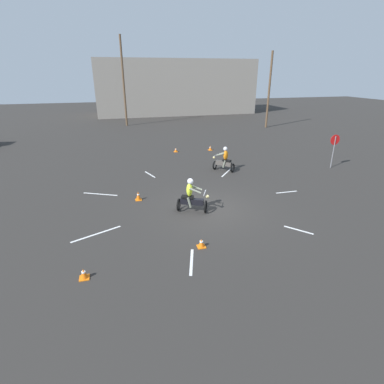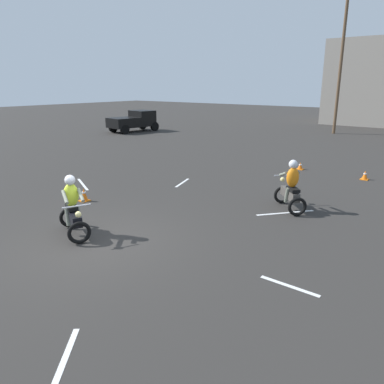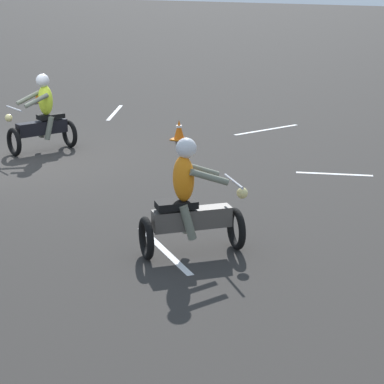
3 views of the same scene
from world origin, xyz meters
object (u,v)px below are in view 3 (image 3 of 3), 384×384
at_px(motorcycle_rider_background, 190,204).
at_px(motorcycle_rider_foreground, 43,118).
at_px(traffic_cone_mid_center, 179,130).
at_px(traffic_cone_near_left, 38,96).

bearing_deg(motorcycle_rider_background, motorcycle_rider_foreground, -168.98).
bearing_deg(traffic_cone_mid_center, traffic_cone_near_left, -111.44).
distance_m(motorcycle_rider_foreground, traffic_cone_near_left, 6.09).
xyz_separation_m(motorcycle_rider_foreground, traffic_cone_near_left, (-4.63, -3.92, -0.55)).
height_order(traffic_cone_near_left, traffic_cone_mid_center, traffic_cone_mid_center).
distance_m(traffic_cone_near_left, traffic_cone_mid_center, 6.40).
height_order(motorcycle_rider_background, traffic_cone_near_left, motorcycle_rider_background).
xyz_separation_m(motorcycle_rider_background, traffic_cone_near_left, (-8.41, -9.46, -0.55)).
height_order(motorcycle_rider_foreground, traffic_cone_mid_center, motorcycle_rider_foreground).
bearing_deg(traffic_cone_near_left, traffic_cone_mid_center, 68.56).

